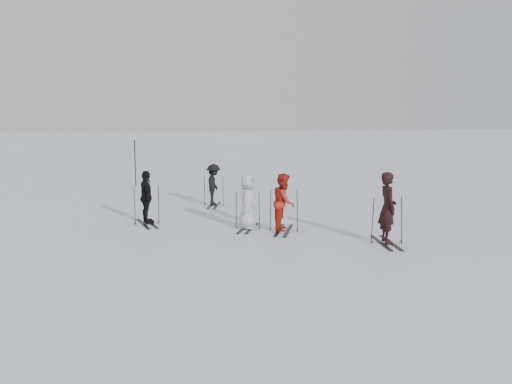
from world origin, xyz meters
TOP-DOWN VIEW (x-y plane):
  - ground at (0.00, 0.00)m, footprint 120.00×120.00m
  - skier_near_dark at (3.19, -1.94)m, footprint 0.47×0.70m
  - skier_red at (0.69, -0.13)m, footprint 0.85×0.97m
  - skier_grey at (-0.33, 0.29)m, footprint 0.75×0.92m
  - skier_uphill_left at (-3.38, 1.31)m, footprint 0.66×1.04m
  - skier_uphill_far at (-1.18, 4.29)m, footprint 0.74×1.07m
  - skis_near_dark at (3.19, -1.94)m, footprint 1.80×0.97m
  - skis_red at (0.69, -0.13)m, footprint 1.96×1.41m
  - skis_grey at (-0.33, 0.29)m, footprint 1.77×1.31m
  - skis_uphill_left at (-3.38, 1.31)m, footprint 1.85×1.32m
  - skis_uphill_far at (-1.18, 4.29)m, footprint 1.66×1.10m
  - piste_marker at (-4.49, 9.60)m, footprint 0.05×0.05m

SIDE VIEW (x-z plane):
  - ground at x=0.00m, z-range 0.00..0.00m
  - skis_uphill_far at x=-1.18m, z-range 0.00..1.12m
  - skis_grey at x=-0.33m, z-range 0.00..1.15m
  - skis_uphill_left at x=-3.38m, z-range 0.00..1.22m
  - skis_red at x=0.69m, z-range 0.00..1.29m
  - skis_near_dark at x=3.19m, z-range 0.00..1.30m
  - skier_uphill_far at x=-1.18m, z-range 0.00..1.51m
  - skier_grey at x=-0.33m, z-range 0.00..1.62m
  - skier_uphill_left at x=-3.38m, z-range 0.00..1.65m
  - skier_red at x=0.69m, z-range 0.00..1.68m
  - skier_near_dark at x=3.19m, z-range 0.00..1.91m
  - piste_marker at x=-4.49m, z-range 0.00..2.10m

